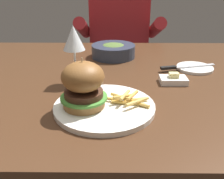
{
  "coord_description": "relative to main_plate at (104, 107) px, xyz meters",
  "views": [
    {
      "loc": [
        0.01,
        -0.84,
        1.06
      ],
      "look_at": [
        -0.0,
        -0.22,
        0.78
      ],
      "focal_mm": 40.0,
      "sensor_mm": 36.0,
      "label": 1
    }
  ],
  "objects": [
    {
      "name": "diner_person",
      "position": [
        0.05,
        1.02,
        -0.18
      ],
      "size": [
        0.51,
        0.36,
        1.18
      ],
      "color": "#282833",
      "rests_on": "ground"
    },
    {
      "name": "butter_dish",
      "position": [
        0.22,
        0.18,
        0.0
      ],
      "size": [
        0.09,
        0.06,
        0.04
      ],
      "color": "white",
      "rests_on": "dining_table"
    },
    {
      "name": "soup_bowl",
      "position": [
        0.02,
        0.48,
        0.02
      ],
      "size": [
        0.19,
        0.19,
        0.06
      ],
      "color": "#2D384C",
      "rests_on": "dining_table"
    },
    {
      "name": "burger_sandwich",
      "position": [
        -0.05,
        -0.01,
        0.07
      ],
      "size": [
        0.12,
        0.12,
        0.13
      ],
      "color": "#9E6B38",
      "rests_on": "main_plate"
    },
    {
      "name": "wine_glass",
      "position": [
        -0.1,
        0.18,
        0.14
      ],
      "size": [
        0.07,
        0.07,
        0.19
      ],
      "color": "silver",
      "rests_on": "dining_table"
    },
    {
      "name": "bread_plate",
      "position": [
        0.34,
        0.32,
        -0.0
      ],
      "size": [
        0.14,
        0.14,
        0.01
      ],
      "primitive_type": "cylinder",
      "color": "white",
      "rests_on": "dining_table"
    },
    {
      "name": "table_knife",
      "position": [
        0.29,
        0.31,
        0.01
      ],
      "size": [
        0.22,
        0.07,
        0.01
      ],
      "color": "silver",
      "rests_on": "bread_plate"
    },
    {
      "name": "main_plate",
      "position": [
        0.0,
        0.0,
        0.0
      ],
      "size": [
        0.27,
        0.27,
        0.01
      ],
      "primitive_type": "cylinder",
      "color": "white",
      "rests_on": "dining_table"
    },
    {
      "name": "dining_table",
      "position": [
        0.02,
        0.25,
        -0.09
      ],
      "size": [
        1.3,
        0.98,
        0.74
      ],
      "color": "#472B19",
      "rests_on": "ground"
    },
    {
      "name": "fries_pile",
      "position": [
        0.06,
        0.01,
        0.02
      ],
      "size": [
        0.13,
        0.09,
        0.03
      ],
      "color": "#E0B251",
      "rests_on": "main_plate"
    }
  ]
}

